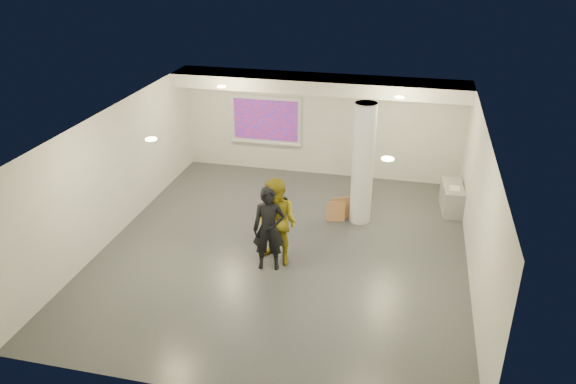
% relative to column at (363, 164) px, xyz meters
% --- Properties ---
extents(floor, '(8.00, 9.00, 0.01)m').
position_rel_column_xyz_m(floor, '(-1.50, -1.80, -1.50)').
color(floor, '#35383C').
rests_on(floor, ground).
extents(ceiling, '(8.00, 9.00, 0.01)m').
position_rel_column_xyz_m(ceiling, '(-1.50, -1.80, 1.50)').
color(ceiling, white).
rests_on(ceiling, floor).
extents(wall_back, '(8.00, 0.01, 3.00)m').
position_rel_column_xyz_m(wall_back, '(-1.50, 2.70, 0.00)').
color(wall_back, silver).
rests_on(wall_back, floor).
extents(wall_front, '(8.00, 0.01, 3.00)m').
position_rel_column_xyz_m(wall_front, '(-1.50, -6.30, 0.00)').
color(wall_front, silver).
rests_on(wall_front, floor).
extents(wall_left, '(0.01, 9.00, 3.00)m').
position_rel_column_xyz_m(wall_left, '(-5.50, -1.80, 0.00)').
color(wall_left, silver).
rests_on(wall_left, floor).
extents(wall_right, '(0.01, 9.00, 3.00)m').
position_rel_column_xyz_m(wall_right, '(2.50, -1.80, 0.00)').
color(wall_right, silver).
rests_on(wall_right, floor).
extents(soffit_band, '(8.00, 1.10, 0.36)m').
position_rel_column_xyz_m(soffit_band, '(-1.50, 2.15, 1.32)').
color(soffit_band, silver).
rests_on(soffit_band, ceiling).
extents(downlight_nw, '(0.22, 0.22, 0.02)m').
position_rel_column_xyz_m(downlight_nw, '(-3.70, 0.70, 1.48)').
color(downlight_nw, '#FCF085').
rests_on(downlight_nw, ceiling).
extents(downlight_ne, '(0.22, 0.22, 0.02)m').
position_rel_column_xyz_m(downlight_ne, '(0.70, 0.70, 1.48)').
color(downlight_ne, '#FCF085').
rests_on(downlight_ne, ceiling).
extents(downlight_sw, '(0.22, 0.22, 0.02)m').
position_rel_column_xyz_m(downlight_sw, '(-3.70, -3.30, 1.48)').
color(downlight_sw, '#FCF085').
rests_on(downlight_sw, ceiling).
extents(downlight_se, '(0.22, 0.22, 0.02)m').
position_rel_column_xyz_m(downlight_se, '(0.70, -3.30, 1.48)').
color(downlight_se, '#FCF085').
rests_on(downlight_se, ceiling).
extents(column, '(0.52, 0.52, 3.00)m').
position_rel_column_xyz_m(column, '(0.00, 0.00, 0.00)').
color(column, silver).
rests_on(column, floor).
extents(projection_screen, '(2.10, 0.13, 1.42)m').
position_rel_column_xyz_m(projection_screen, '(-3.10, 2.65, 0.03)').
color(projection_screen, silver).
rests_on(projection_screen, wall_back).
extents(credenza, '(0.59, 1.21, 0.69)m').
position_rel_column_xyz_m(credenza, '(2.22, 1.09, -1.16)').
color(credenza, gray).
rests_on(credenza, floor).
extents(papers_stack, '(0.29, 0.35, 0.02)m').
position_rel_column_xyz_m(papers_stack, '(2.24, 0.91, -0.80)').
color(papers_stack, white).
rests_on(papers_stack, credenza).
extents(cardboard_back, '(0.51, 0.30, 0.56)m').
position_rel_column_xyz_m(cardboard_back, '(-0.46, 0.01, -1.22)').
color(cardboard_back, '#9C6A41').
rests_on(cardboard_back, floor).
extents(cardboard_front, '(0.47, 0.21, 0.50)m').
position_rel_column_xyz_m(cardboard_front, '(-0.58, -0.16, -1.25)').
color(cardboard_front, '#9C6A41').
rests_on(cardboard_front, floor).
extents(woman, '(0.74, 0.56, 1.84)m').
position_rel_column_xyz_m(woman, '(-1.64, -2.57, -0.58)').
color(woman, black).
rests_on(woman, floor).
extents(man, '(1.14, 1.02, 1.94)m').
position_rel_column_xyz_m(man, '(-1.52, -2.33, -0.53)').
color(man, olive).
rests_on(man, floor).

